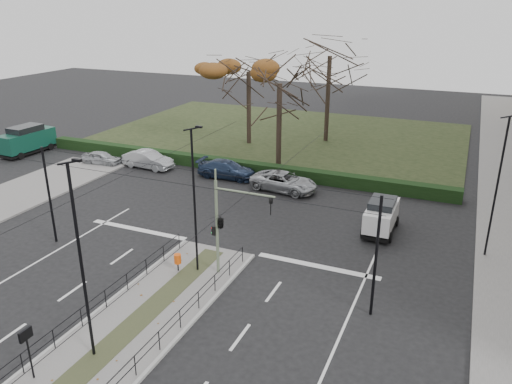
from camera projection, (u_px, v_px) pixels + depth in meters
ground at (173, 291)px, 25.28m from camera, size 140.00×140.00×0.00m
median_island at (144, 317)px, 23.11m from camera, size 4.40×15.00×0.14m
park at (283, 135)px, 54.93m from camera, size 38.00×26.00×0.10m
hedge at (229, 165)px, 43.28m from camera, size 38.00×1.00×1.00m
median_railing at (141, 301)px, 22.70m from camera, size 4.14×13.24×0.92m
catenary at (186, 218)px, 25.45m from camera, size 20.00×34.00×6.00m
traffic_light at (222, 221)px, 25.66m from camera, size 3.54×2.02×5.21m
litter_bin at (178, 259)px, 26.72m from camera, size 0.38×0.38×0.98m
info_panel at (27, 340)px, 18.66m from camera, size 0.13×0.58×2.22m
streetlamp_median_near at (81, 262)px, 19.02m from camera, size 0.71×0.14×8.48m
streetlamp_median_far at (195, 200)px, 25.60m from camera, size 0.67×0.14×8.00m
streetlamp_sidewalk at (497, 186)px, 27.16m from camera, size 0.69×0.14×8.25m
parked_car_first at (101, 158)px, 44.78m from camera, size 3.75×1.83×1.23m
parked_car_second at (148, 160)px, 43.82m from camera, size 4.73×1.91×1.53m
parked_car_third at (227, 169)px, 41.42m from camera, size 5.04×2.16×1.45m
parked_car_fourth at (284, 182)px, 38.57m from camera, size 5.46×2.96×1.45m
white_van at (381, 215)px, 31.46m from camera, size 1.87×3.98×2.19m
green_van at (27, 139)px, 47.84m from camera, size 2.40×5.58×2.70m
rust_tree at (249, 72)px, 49.03m from camera, size 8.90×8.90×9.48m
bare_tree_center at (330, 62)px, 49.58m from camera, size 8.71×8.71×11.46m
bare_tree_near at (280, 90)px, 40.88m from camera, size 6.28×6.28×9.84m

